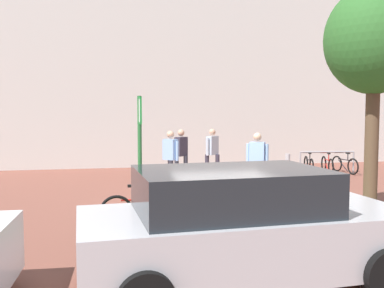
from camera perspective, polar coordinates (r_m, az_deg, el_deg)
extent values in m
plane|color=brown|center=(11.30, 4.21, -7.45)|extent=(60.00, 60.00, 0.00)
cube|color=silver|center=(19.05, -2.19, 12.38)|extent=(28.00, 1.20, 10.00)
cube|color=#336028|center=(9.31, 10.89, -9.53)|extent=(7.00, 1.10, 0.16)
cylinder|color=brown|center=(9.89, 22.33, -0.77)|extent=(0.28, 0.28, 2.95)
ellipsoid|color=#2D6628|center=(9.97, 22.70, 12.47)|extent=(2.04, 2.04, 2.25)
cylinder|color=#2D7238|center=(8.46, -6.81, -2.52)|extent=(0.08, 0.08, 2.58)
cube|color=#198C33|center=(8.41, -6.87, 4.35)|extent=(0.06, 0.36, 0.52)
cube|color=white|center=(8.41, -6.87, 4.35)|extent=(0.06, 0.30, 0.44)
torus|color=black|center=(8.77, -9.84, -8.70)|extent=(0.66, 0.10, 0.66)
torus|color=black|center=(8.90, -3.21, -8.45)|extent=(0.66, 0.10, 0.66)
cylinder|color=red|center=(8.77, -6.51, -7.19)|extent=(0.84, 0.08, 0.04)
cylinder|color=red|center=(8.84, -5.85, -8.77)|extent=(0.61, 0.07, 0.44)
cylinder|color=red|center=(8.73, -7.72, -6.45)|extent=(0.04, 0.04, 0.28)
cube|color=black|center=(8.70, -7.73, -5.42)|extent=(0.20, 0.09, 0.05)
cylinder|color=red|center=(8.79, -4.01, -5.43)|extent=(0.06, 0.42, 0.04)
cylinder|color=#99999E|center=(16.68, 13.92, -2.41)|extent=(0.06, 0.06, 0.80)
cylinder|color=#99999E|center=(17.46, 20.29, -2.26)|extent=(0.06, 0.06, 0.80)
cylinder|color=#99999E|center=(17.01, 17.21, -1.00)|extent=(2.05, 0.27, 0.06)
torus|color=black|center=(16.40, 15.31, -2.89)|extent=(0.20, 0.60, 0.61)
torus|color=black|center=(17.31, 14.63, -2.51)|extent=(0.20, 0.60, 0.61)
cylinder|color=black|center=(16.83, 14.97, -2.01)|extent=(0.21, 0.76, 0.03)
cylinder|color=black|center=(16.95, 14.89, -2.76)|extent=(0.16, 0.55, 0.40)
cylinder|color=black|center=(16.66, 15.10, -1.69)|extent=(0.03, 0.03, 0.26)
cube|color=black|center=(16.64, 15.11, -1.19)|extent=(0.12, 0.20, 0.05)
cylinder|color=black|center=(17.15, 14.73, -1.09)|extent=(0.38, 0.13, 0.04)
torus|color=black|center=(16.58, 17.65, -2.86)|extent=(0.19, 0.60, 0.61)
torus|color=black|center=(17.48, 16.79, -2.49)|extent=(0.19, 0.60, 0.61)
cylinder|color=red|center=(17.01, 17.22, -1.99)|extent=(0.20, 0.76, 0.03)
cylinder|color=red|center=(17.12, 17.12, -2.73)|extent=(0.15, 0.55, 0.40)
cylinder|color=red|center=(16.83, 17.39, -1.68)|extent=(0.03, 0.03, 0.26)
cube|color=black|center=(16.82, 17.40, -1.18)|extent=(0.11, 0.20, 0.05)
cylinder|color=red|center=(17.33, 16.92, -1.08)|extent=(0.39, 0.12, 0.04)
torus|color=black|center=(16.95, 20.24, -2.77)|extent=(0.13, 0.61, 0.61)
torus|color=black|center=(17.69, 18.35, -2.45)|extent=(0.13, 0.61, 0.61)
cylinder|color=black|center=(17.30, 19.29, -1.94)|extent=(0.13, 0.77, 0.03)
cylinder|color=black|center=(17.40, 19.09, -2.67)|extent=(0.10, 0.56, 0.40)
cylinder|color=black|center=(17.15, 19.64, -1.63)|extent=(0.03, 0.03, 0.26)
cube|color=black|center=(17.14, 19.66, -1.14)|extent=(0.10, 0.19, 0.05)
cylinder|color=black|center=(17.56, 18.60, -1.05)|extent=(0.39, 0.08, 0.04)
cylinder|color=#ADADB2|center=(14.86, 12.34, -2.98)|extent=(0.16, 0.16, 0.90)
cylinder|color=#2D2D38|center=(14.30, -0.83, -3.27)|extent=(0.14, 0.14, 0.85)
cylinder|color=#2D2D38|center=(14.32, -2.02, -3.26)|extent=(0.14, 0.14, 0.85)
cube|color=#383342|center=(14.23, -1.43, -0.33)|extent=(0.46, 0.44, 0.62)
cylinder|color=#383342|center=(14.43, -0.76, -0.39)|extent=(0.09, 0.09, 0.59)
cylinder|color=#383342|center=(14.04, -2.12, -0.52)|extent=(0.09, 0.09, 0.59)
sphere|color=tan|center=(14.20, -1.43, 1.48)|extent=(0.22, 0.22, 0.22)
cylinder|color=#383342|center=(14.79, 3.33, -3.03)|extent=(0.14, 0.14, 0.85)
cylinder|color=#383342|center=(14.83, 1.97, -3.00)|extent=(0.14, 0.14, 0.85)
cube|color=silver|center=(14.73, 2.66, -0.18)|extent=(0.46, 0.44, 0.62)
cylinder|color=silver|center=(14.94, 3.26, -0.24)|extent=(0.09, 0.09, 0.59)
cylinder|color=silver|center=(14.53, 2.04, -0.36)|extent=(0.09, 0.09, 0.59)
sphere|color=tan|center=(14.71, 2.67, 1.57)|extent=(0.22, 0.22, 0.22)
cylinder|color=black|center=(11.88, 8.75, -4.84)|extent=(0.14, 0.14, 0.85)
cylinder|color=black|center=(12.19, 8.18, -4.60)|extent=(0.14, 0.14, 0.85)
cube|color=#8CB2E5|center=(11.94, 8.50, -1.23)|extent=(0.47, 0.41, 0.62)
cylinder|color=#8CB2E5|center=(11.90, 9.73, -1.42)|extent=(0.09, 0.09, 0.59)
cylinder|color=#8CB2E5|center=(12.00, 7.28, -1.34)|extent=(0.09, 0.09, 0.59)
sphere|color=tan|center=(11.91, 8.53, 0.92)|extent=(0.22, 0.22, 0.22)
cylinder|color=#2D2D38|center=(13.32, -2.88, -3.82)|extent=(0.14, 0.14, 0.85)
cylinder|color=#2D2D38|center=(13.08, -2.76, -3.97)|extent=(0.14, 0.14, 0.85)
cube|color=#8CB2E5|center=(13.11, -2.83, -0.71)|extent=(0.44, 0.46, 0.62)
cylinder|color=#8CB2E5|center=(13.29, -3.69, -0.79)|extent=(0.09, 0.09, 0.59)
cylinder|color=#8CB2E5|center=(12.95, -1.95, -0.91)|extent=(0.09, 0.09, 0.59)
sphere|color=tan|center=(13.08, -2.84, 1.25)|extent=(0.22, 0.22, 0.22)
cube|color=#B7B7BC|center=(5.94, 6.97, -12.23)|extent=(4.40, 2.06, 0.76)
cube|color=#1E2328|center=(5.72, 5.16, -6.05)|extent=(2.50, 1.73, 0.56)
cylinder|color=black|center=(7.41, 15.08, -11.26)|extent=(0.65, 0.26, 0.64)
cylinder|color=black|center=(6.52, -8.49, -13.30)|extent=(0.65, 0.26, 0.64)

